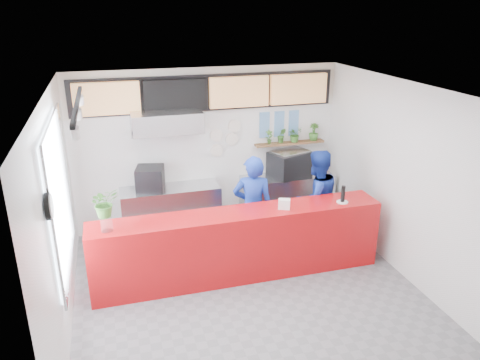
{
  "coord_description": "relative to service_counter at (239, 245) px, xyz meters",
  "views": [
    {
      "loc": [
        -1.77,
        -5.77,
        4.03
      ],
      "look_at": [
        0.1,
        0.7,
        1.5
      ],
      "focal_mm": 35.0,
      "sensor_mm": 36.0,
      "label": 1
    }
  ],
  "objects": [
    {
      "name": "panini_oven",
      "position": [
        -1.14,
        1.8,
        0.56
      ],
      "size": [
        0.57,
        0.57,
        0.43
      ],
      "primitive_type": "cube",
      "rotation": [
        0.0,
        0.0,
        -0.23
      ],
      "color": "black",
      "rests_on": "prep_bench"
    },
    {
      "name": "wall_clock_rim",
      "position": [
        -2.46,
        -1.3,
        1.5
      ],
      "size": [
        0.05,
        0.3,
        0.3
      ],
      "primitive_type": "cylinder",
      "rotation": [
        0.0,
        1.57,
        0.0
      ],
      "color": "black",
      "rests_on": "wall_left"
    },
    {
      "name": "dec_plate_c",
      "position": [
        0.15,
        2.07,
        0.9
      ],
      "size": [
        0.24,
        0.03,
        0.24
      ],
      "primitive_type": "cylinder",
      "rotation": [
        1.57,
        0.0,
        0.0
      ],
      "color": "silver",
      "rests_on": "wall_back"
    },
    {
      "name": "menu_board_far_right",
      "position": [
        1.73,
        1.98,
        2.0
      ],
      "size": [
        1.1,
        0.1,
        0.55
      ],
      "primitive_type": "cube",
      "color": "tan",
      "rests_on": "wall_back"
    },
    {
      "name": "white_plate",
      "position": [
        1.67,
        -0.09,
        0.56
      ],
      "size": [
        0.2,
        0.2,
        0.01
      ],
      "primitive_type": "cylinder",
      "rotation": [
        0.0,
        0.0,
        -0.11
      ],
      "color": "white",
      "rests_on": "service_counter"
    },
    {
      "name": "herb_b",
      "position": [
        1.43,
        2.0,
        1.12
      ],
      "size": [
        0.19,
        0.17,
        0.29
      ],
      "primitive_type": "imported",
      "rotation": [
        0.0,
        0.0,
        -0.26
      ],
      "color": "#376724",
      "rests_on": "herb_shelf"
    },
    {
      "name": "soffit",
      "position": [
        0.0,
        2.06,
        2.0
      ],
      "size": [
        4.8,
        0.04,
        0.65
      ],
      "primitive_type": "cube",
      "color": "black",
      "rests_on": "wall_back"
    },
    {
      "name": "dec_plate_a",
      "position": [
        0.15,
        2.07,
        1.2
      ],
      "size": [
        0.24,
        0.03,
        0.24
      ],
      "primitive_type": "cylinder",
      "rotation": [
        1.57,
        0.0,
        0.0
      ],
      "color": "silver",
      "rests_on": "wall_back"
    },
    {
      "name": "herb_shelf",
      "position": [
        1.6,
        2.0,
        0.95
      ],
      "size": [
        1.4,
        0.18,
        0.04
      ],
      "primitive_type": "cube",
      "color": "brown",
      "rests_on": "wall_back"
    },
    {
      "name": "service_counter",
      "position": [
        0.0,
        0.0,
        0.0
      ],
      "size": [
        4.5,
        0.6,
        1.1
      ],
      "primitive_type": "cube",
      "color": "#AA0C0F",
      "rests_on": "ground"
    },
    {
      "name": "extraction_hood",
      "position": [
        -0.8,
        1.75,
        1.6
      ],
      "size": [
        1.2,
        0.7,
        0.35
      ],
      "primitive_type": "cube",
      "color": "#B2B5BA",
      "rests_on": "ceiling"
    },
    {
      "name": "dec_plate_d",
      "position": [
        0.5,
        2.07,
        1.35
      ],
      "size": [
        0.24,
        0.03,
        0.24
      ],
      "primitive_type": "cylinder",
      "rotation": [
        1.57,
        0.0,
        0.0
      ],
      "color": "silver",
      "rests_on": "wall_back"
    },
    {
      "name": "photo_frame_c",
      "position": [
        1.7,
        2.08,
        1.45
      ],
      "size": [
        0.2,
        0.02,
        0.25
      ],
      "primitive_type": "cube",
      "color": "#598CBF",
      "rests_on": "wall_back"
    },
    {
      "name": "menu_board_far_left",
      "position": [
        -1.75,
        1.98,
        2.0
      ],
      "size": [
        1.1,
        0.1,
        0.55
      ],
      "primitive_type": "cube",
      "color": "tan",
      "rests_on": "wall_back"
    },
    {
      "name": "menu_board_mid_left",
      "position": [
        -0.59,
        1.98,
        2.0
      ],
      "size": [
        1.1,
        0.1,
        0.55
      ],
      "primitive_type": "cube",
      "color": "black",
      "rests_on": "wall_back"
    },
    {
      "name": "wall_clock_face",
      "position": [
        -2.43,
        -1.3,
        1.5
      ],
      "size": [
        0.02,
        0.26,
        0.26
      ],
      "primitive_type": "cylinder",
      "rotation": [
        0.0,
        1.57,
        0.0
      ],
      "color": "white",
      "rests_on": "wall_left"
    },
    {
      "name": "floor",
      "position": [
        0.0,
        -0.4,
        -0.55
      ],
      "size": [
        5.0,
        5.0,
        0.0
      ],
      "primitive_type": "plane",
      "color": "slate",
      "rests_on": "ground"
    },
    {
      "name": "photo_frame_a",
      "position": [
        1.1,
        2.08,
        1.45
      ],
      "size": [
        0.2,
        0.02,
        0.25
      ],
      "primitive_type": "cube",
      "color": "#598CBF",
      "rests_on": "wall_back"
    },
    {
      "name": "pepper_mill",
      "position": [
        1.67,
        -0.09,
        0.7
      ],
      "size": [
        0.08,
        0.08,
        0.26
      ],
      "primitive_type": "cylinder",
      "rotation": [
        0.0,
        0.0,
        0.18
      ],
      "color": "black",
      "rests_on": "white_plate"
    },
    {
      "name": "glass_vase",
      "position": [
        -1.92,
        -0.09,
        0.65
      ],
      "size": [
        0.21,
        0.21,
        0.2
      ],
      "primitive_type": "cylinder",
      "rotation": [
        0.0,
        0.0,
        0.34
      ],
      "color": "white",
      "rests_on": "service_counter"
    },
    {
      "name": "window_frame",
      "position": [
        -2.45,
        -0.1,
        1.15
      ],
      "size": [
        0.03,
        2.3,
        2.0
      ],
      "primitive_type": "cube",
      "color": "#B2B5BA",
      "rests_on": "wall_left"
    },
    {
      "name": "window_pane",
      "position": [
        -2.47,
        -0.1,
        1.15
      ],
      "size": [
        0.04,
        2.2,
        1.9
      ],
      "primitive_type": "cube",
      "color": "silver",
      "rests_on": "wall_left"
    },
    {
      "name": "basil_vase",
      "position": [
        -1.92,
        -0.09,
        0.97
      ],
      "size": [
        0.46,
        0.44,
        0.41
      ],
      "primitive_type": "imported",
      "rotation": [
        0.0,
        0.0,
        0.41
      ],
      "color": "#376724",
      "rests_on": "glass_vase"
    },
    {
      "name": "espresso_tray",
      "position": [
        1.53,
        1.8,
        0.83
      ],
      "size": [
        0.77,
        0.64,
        0.06
      ],
      "primitive_type": "cube",
      "rotation": [
        0.0,
        0.0,
        0.32
      ],
      "color": "#B5B9BD",
      "rests_on": "espresso_machine"
    },
    {
      "name": "right_bench",
      "position": [
        1.5,
        1.8,
        -0.1
      ],
      "size": [
        1.8,
        0.6,
        0.9
      ],
      "primitive_type": "cube",
      "color": "#B2B5BA",
      "rests_on": "ground"
    },
    {
      "name": "menu_board_mid_right",
      "position": [
        0.57,
        1.98,
        2.0
      ],
      "size": [
        1.1,
        0.1,
        0.55
      ],
      "primitive_type": "cube",
      "color": "tan",
      "rests_on": "wall_back"
    },
    {
      "name": "espresso_machine",
      "position": [
        1.53,
        1.8,
        0.59
      ],
      "size": [
        0.89,
        0.75,
        0.48
      ],
      "primitive_type": "cube",
      "rotation": [
        0.0,
        0.0,
        0.34
      ],
      "color": "black",
      "rests_on": "right_bench"
    },
    {
      "name": "ceiling",
      "position": [
        0.0,
        -0.4,
        2.45
      ],
      "size": [
        5.0,
        5.0,
        0.0
      ],
      "primitive_type": "plane",
      "rotation": [
        3.14,
        0.0,
        0.0
      ],
      "color": "silver"
    },
    {
      "name": "photo_frame_d",
      "position": [
        1.1,
        2.08,
        1.2
      ],
      "size": [
        0.2,
        0.02,
        0.25
      ],
      "primitive_type": "cube",
      "color": "#598CBF",
      "rests_on": "wall_back"
    },
    {
      "name": "wall_back",
      "position": [
        0.0,
        2.1,
        0.95
      ],
      "size": [
        5.0,
        0.0,
        5.0
      ],
      "primitive_type": "plane",
      "rotation": [
        1.57,
        0.0,
        0.0
      ],
      "color": "white",
      "rests_on": "ground"
    },
    {
      "name": "herb_d",
      "position": [
        2.1,
        2.0,
        1.14
      ],
      "size": [
        0.24,
        0.22,
        0.34
      ],
      "primitive_type": "imported",
      "rotation": [
        0.0,
        0.0,
        -0.36
      ],
      "color": "#376724",
      "rests_on": "herb_shelf"
    },
    {
      "name": "photo_frame_f",
      "position": [
        1.7,
        2.08,
        1.2
      ],
      "size": [
        0.2,
        0.02,
        0.25
      ],
      "primitive_type": "cube",
      "color": "#598CBF",
      "rests_on": "wall_back"
    },
    {
      "name": "prep_bench",
      "position": [
        -0.8,
        1.8,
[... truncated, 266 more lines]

